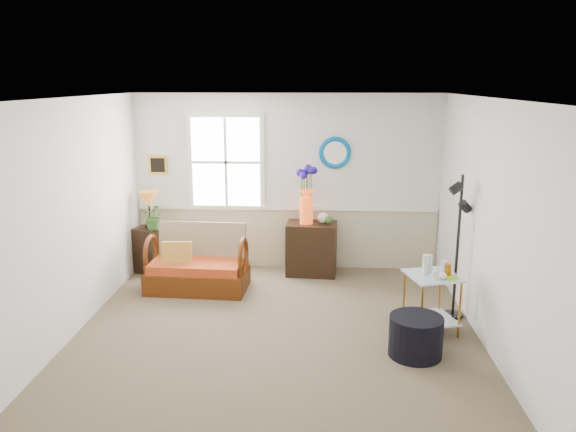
{
  "coord_description": "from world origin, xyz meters",
  "views": [
    {
      "loc": [
        0.43,
        -5.68,
        2.78
      ],
      "look_at": [
        0.11,
        0.64,
        1.24
      ],
      "focal_mm": 35.0,
      "sensor_mm": 36.0,
      "label": 1
    }
  ],
  "objects_px": {
    "lamp_stand": "(149,250)",
    "cabinet": "(312,249)",
    "side_table": "(431,303)",
    "ottoman": "(416,336)",
    "loveseat": "(197,259)",
    "floor_lamp": "(458,247)"
  },
  "relations": [
    {
      "from": "lamp_stand",
      "to": "cabinet",
      "type": "bearing_deg",
      "value": 0.04
    },
    {
      "from": "side_table",
      "to": "floor_lamp",
      "type": "height_order",
      "value": "floor_lamp"
    },
    {
      "from": "lamp_stand",
      "to": "ottoman",
      "type": "height_order",
      "value": "lamp_stand"
    },
    {
      "from": "loveseat",
      "to": "cabinet",
      "type": "distance_m",
      "value": 1.69
    },
    {
      "from": "lamp_stand",
      "to": "side_table",
      "type": "distance_m",
      "value": 4.21
    },
    {
      "from": "loveseat",
      "to": "side_table",
      "type": "relative_size",
      "value": 1.95
    },
    {
      "from": "loveseat",
      "to": "side_table",
      "type": "xyz_separation_m",
      "value": [
        2.9,
        -1.19,
        -0.09
      ]
    },
    {
      "from": "floor_lamp",
      "to": "ottoman",
      "type": "xyz_separation_m",
      "value": [
        -0.63,
        -1.03,
        -0.65
      ]
    },
    {
      "from": "loveseat",
      "to": "lamp_stand",
      "type": "bearing_deg",
      "value": 144.64
    },
    {
      "from": "lamp_stand",
      "to": "side_table",
      "type": "xyz_separation_m",
      "value": [
        3.77,
        -1.89,
        0.01
      ]
    },
    {
      "from": "cabinet",
      "to": "ottoman",
      "type": "relative_size",
      "value": 1.39
    },
    {
      "from": "cabinet",
      "to": "side_table",
      "type": "distance_m",
      "value": 2.33
    },
    {
      "from": "lamp_stand",
      "to": "cabinet",
      "type": "xyz_separation_m",
      "value": [
        2.4,
        0.0,
        0.05
      ]
    },
    {
      "from": "loveseat",
      "to": "floor_lamp",
      "type": "height_order",
      "value": "floor_lamp"
    },
    {
      "from": "ottoman",
      "to": "cabinet",
      "type": "bearing_deg",
      "value": 113.97
    },
    {
      "from": "side_table",
      "to": "cabinet",
      "type": "bearing_deg",
      "value": 125.8
    },
    {
      "from": "lamp_stand",
      "to": "cabinet",
      "type": "relative_size",
      "value": 0.87
    },
    {
      "from": "floor_lamp",
      "to": "loveseat",
      "type": "bearing_deg",
      "value": 156.86
    },
    {
      "from": "side_table",
      "to": "ottoman",
      "type": "xyz_separation_m",
      "value": [
        -0.26,
        -0.58,
        -0.13
      ]
    },
    {
      "from": "cabinet",
      "to": "lamp_stand",
      "type": "bearing_deg",
      "value": -175.35
    },
    {
      "from": "side_table",
      "to": "ottoman",
      "type": "relative_size",
      "value": 1.23
    },
    {
      "from": "side_table",
      "to": "floor_lamp",
      "type": "distance_m",
      "value": 0.78
    }
  ]
}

